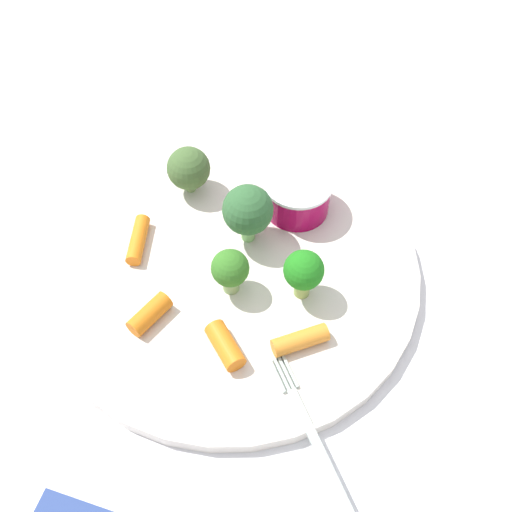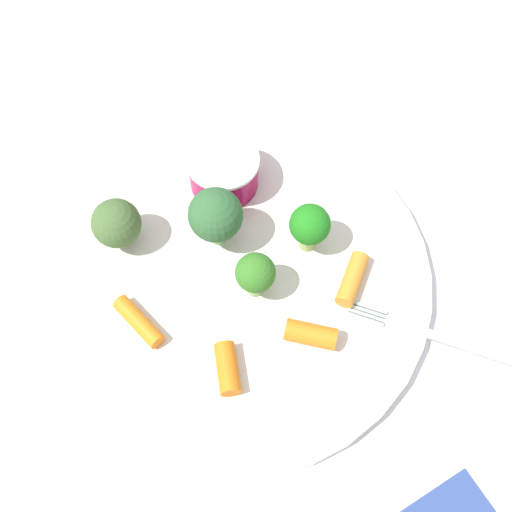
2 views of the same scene
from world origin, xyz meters
name	(u,v)px [view 1 (image 1 of 2)]	position (x,y,z in m)	size (l,w,h in m)	color
ground_plane	(232,271)	(0.00, 0.00, 0.00)	(2.40, 2.40, 0.00)	silver
plate	(231,267)	(0.00, 0.00, 0.01)	(0.31, 0.31, 0.01)	silver
sauce_cup	(297,195)	(0.02, 0.08, 0.03)	(0.06, 0.06, 0.03)	#97053E
broccoli_floret_0	(230,269)	(0.01, -0.02, 0.04)	(0.03, 0.03, 0.04)	#8AAD6E
broccoli_floret_1	(303,273)	(0.06, 0.00, 0.04)	(0.03, 0.03, 0.05)	#93AF5B
broccoli_floret_2	(251,212)	(0.00, 0.03, 0.05)	(0.04, 0.04, 0.06)	#84C070
broccoli_floret_3	(189,169)	(-0.07, 0.06, 0.04)	(0.04, 0.04, 0.05)	#84AC64
carrot_stick_0	(138,240)	(-0.08, -0.02, 0.02)	(0.01, 0.01, 0.05)	orange
carrot_stick_1	(225,346)	(0.03, -0.07, 0.02)	(0.02, 0.02, 0.04)	orange
carrot_stick_2	(150,314)	(-0.03, -0.07, 0.02)	(0.01, 0.01, 0.04)	orange
carrot_stick_3	(300,340)	(0.08, -0.04, 0.02)	(0.01, 0.01, 0.04)	orange
fork	(331,475)	(0.14, -0.12, 0.01)	(0.15, 0.13, 0.00)	#B3C3BB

